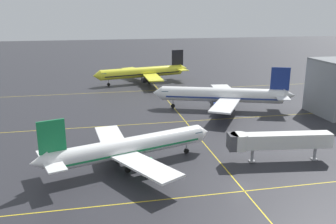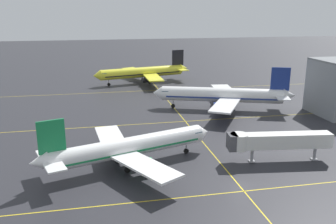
# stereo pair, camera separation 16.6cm
# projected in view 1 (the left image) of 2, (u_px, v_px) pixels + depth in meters

# --- Properties ---
(ground_plane) EXTENTS (600.00, 600.00, 0.00)m
(ground_plane) POSITION_uv_depth(u_px,v_px,m) (239.00, 185.00, 59.14)
(ground_plane) COLOR #28282D
(airliner_front_gate) EXTENTS (33.91, 28.98, 10.79)m
(airliner_front_gate) POSITION_uv_depth(u_px,v_px,m) (129.00, 147.00, 65.37)
(airliner_front_gate) COLOR white
(airliner_front_gate) RESTS_ON ground
(airliner_second_row) EXTENTS (38.90, 33.30, 12.44)m
(airliner_second_row) POSITION_uv_depth(u_px,v_px,m) (223.00, 95.00, 102.51)
(airliner_second_row) COLOR white
(airliner_second_row) RESTS_ON ground
(airliner_third_row) EXTENTS (38.45, 32.67, 12.05)m
(airliner_third_row) POSITION_uv_depth(u_px,v_px,m) (143.00, 72.00, 139.98)
(airliner_third_row) COLOR yellow
(airliner_third_row) RESTS_ON ground
(taxiway_markings) EXTENTS (150.58, 124.66, 0.01)m
(taxiway_markings) POSITION_uv_depth(u_px,v_px,m) (185.00, 121.00, 92.84)
(taxiway_markings) COLOR yellow
(taxiway_markings) RESTS_ON ground
(jet_bridge) EXTENTS (19.67, 5.24, 5.58)m
(jet_bridge) POSITION_uv_depth(u_px,v_px,m) (272.00, 141.00, 67.49)
(jet_bridge) COLOR silver
(jet_bridge) RESTS_ON ground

